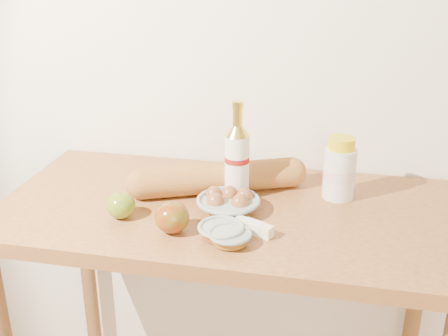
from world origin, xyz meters
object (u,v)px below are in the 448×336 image
(table, at_px, (226,247))
(bourbon_bottle, at_px, (237,160))
(egg_bowl, at_px, (228,203))
(cream_bottle, at_px, (340,170))
(baguette, at_px, (218,178))

(table, height_order, bourbon_bottle, bourbon_bottle)
(bourbon_bottle, xyz_separation_m, egg_bowl, (-0.01, -0.09, -0.09))
(cream_bottle, relative_size, baguette, 0.34)
(bourbon_bottle, height_order, cream_bottle, bourbon_bottle)
(cream_bottle, xyz_separation_m, baguette, (-0.32, -0.04, -0.04))
(table, bearing_deg, baguette, 116.09)
(table, relative_size, bourbon_bottle, 4.46)
(cream_bottle, relative_size, egg_bowl, 0.95)
(cream_bottle, bearing_deg, table, -150.04)
(table, xyz_separation_m, baguette, (-0.04, 0.08, 0.17))
(cream_bottle, height_order, egg_bowl, cream_bottle)
(bourbon_bottle, relative_size, egg_bowl, 1.50)
(bourbon_bottle, height_order, baguette, bourbon_bottle)
(bourbon_bottle, distance_m, baguette, 0.09)
(bourbon_bottle, bearing_deg, cream_bottle, -0.87)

